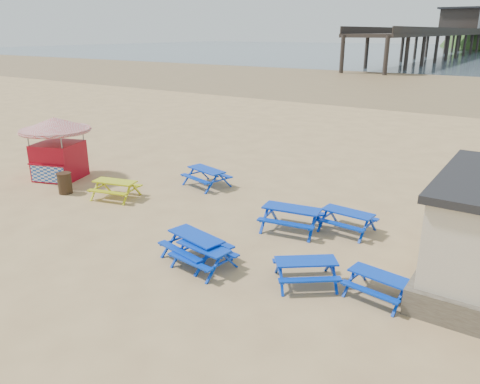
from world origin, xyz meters
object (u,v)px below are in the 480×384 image
Objects in this scene: picnic_table_yellow at (115,189)px; litter_bin at (65,183)px; picnic_table_blue_a at (207,177)px; picnic_table_blue_b at (347,221)px; ice_cream_kiosk at (57,140)px.

litter_bin reaches higher than picnic_table_yellow.
picnic_table_blue_a reaches higher than picnic_table_blue_b.
picnic_table_blue_b is (7.25, -1.34, -0.03)m from picnic_table_blue_a.
picnic_table_blue_b is 0.89× the size of picnic_table_yellow.
picnic_table_yellow is at bearing -163.51° from picnic_table_blue_b.
picnic_table_blue_a is 1.07× the size of picnic_table_yellow.
picnic_table_blue_a is at bearing 5.07° from ice_cream_kiosk.
picnic_table_yellow is 2.43m from litter_bin.
ice_cream_kiosk is at bearing 147.78° from litter_bin.
picnic_table_yellow is 2.28× the size of litter_bin.
picnic_table_blue_b is at bearing -12.33° from ice_cream_kiosk.
picnic_table_blue_a is 2.43× the size of litter_bin.
litter_bin is at bearing -162.18° from picnic_table_blue_b.
picnic_table_blue_a is 4.09m from picnic_table_yellow.
picnic_table_yellow is at bearing -108.56° from picnic_table_blue_a.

